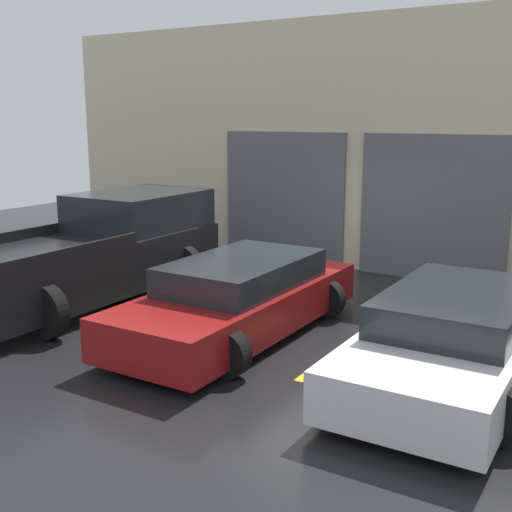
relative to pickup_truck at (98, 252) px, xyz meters
name	(u,v)px	position (x,y,z in m)	size (l,w,h in m)	color
ground_plane	(294,305)	(3.16, 1.43, -0.84)	(28.00, 28.00, 0.00)	black
shophouse_building	(370,147)	(3.15, 4.72, 1.72)	(15.65, 0.68, 5.18)	beige
pickup_truck	(98,252)	(0.00, 0.00, 0.00)	(2.56, 5.28, 1.79)	black
sedan_white	(455,337)	(6.31, -0.29, -0.31)	(2.18, 4.60, 1.11)	white
sedan_side	(239,298)	(3.16, -0.29, -0.30)	(2.13, 4.60, 1.14)	maroon
parking_stripe_far_left	(26,290)	(-1.58, -0.32, -0.84)	(0.12, 2.20, 0.01)	gold
parking_stripe_left	(157,317)	(1.58, -0.32, -0.84)	(0.12, 2.20, 0.01)	gold
parking_stripe_centre	(335,353)	(4.74, -0.32, -0.84)	(0.12, 2.20, 0.01)	gold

